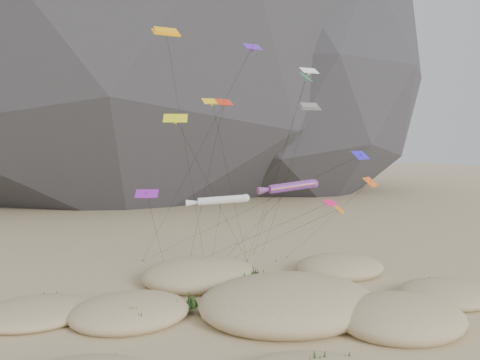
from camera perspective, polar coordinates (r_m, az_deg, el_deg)
name	(u,v)px	position (r m, az deg, el deg)	size (l,w,h in m)	color
ground	(296,327)	(43.59, 6.90, -17.34)	(500.00, 500.00, 0.00)	#CCB789
dunes	(259,307)	(45.64, 2.28, -15.25)	(50.08, 37.36, 4.30)	#CCB789
dune_grass	(262,307)	(45.62, 2.72, -15.16)	(40.56, 28.87, 1.62)	black
kite_stakes	(224,263)	(63.70, -1.98, -10.03)	(19.37, 8.76, 0.30)	#3F2D1E
rainbow_tube_kite	(290,187)	(50.10, 6.10, -0.82)	(6.99, 15.15, 12.33)	#E85718
white_tube_kite	(219,200)	(48.00, -2.55, -2.49)	(7.09, 15.30, 10.98)	silver
orange_parafoil	(167,35)	(51.72, -8.91, 17.04)	(9.66, 13.90, 28.29)	#F69F0C
multi_parafoil	(309,109)	(54.10, 8.38, 8.59)	(2.57, 15.65, 20.77)	red
delta_kites	(277,139)	(50.86, 4.58, 4.98)	(26.02, 23.94, 26.59)	#5C20BB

